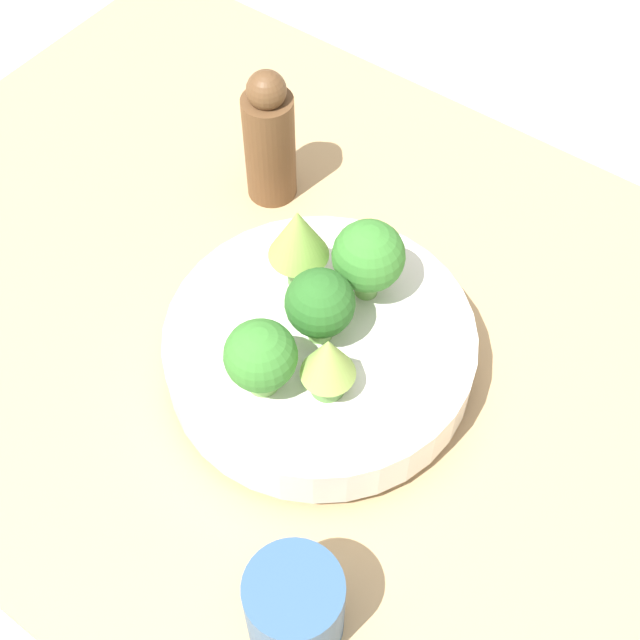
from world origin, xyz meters
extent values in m
plane|color=beige|center=(0.00, 0.00, 0.00)|extent=(6.00, 6.00, 0.00)
cube|color=tan|center=(0.00, 0.00, 0.02)|extent=(1.08, 0.69, 0.03)
cylinder|color=silver|center=(-0.01, -0.03, 0.04)|extent=(0.12, 0.12, 0.01)
cylinder|color=silver|center=(-0.01, -0.03, 0.07)|extent=(0.26, 0.26, 0.05)
cylinder|color=#6BA34C|center=(-0.01, 0.03, 0.10)|extent=(0.02, 0.02, 0.03)
sphere|color=#387A2D|center=(-0.01, 0.03, 0.14)|extent=(0.06, 0.06, 0.06)
cylinder|color=#7AB256|center=(-0.01, -0.03, 0.10)|extent=(0.02, 0.02, 0.02)
sphere|color=#286023|center=(-0.01, -0.03, 0.13)|extent=(0.06, 0.06, 0.06)
cylinder|color=#7AB256|center=(-0.02, -0.10, 0.10)|extent=(0.03, 0.03, 0.02)
sphere|color=#387A2D|center=(-0.02, -0.10, 0.13)|extent=(0.06, 0.06, 0.06)
cylinder|color=#609347|center=(-0.06, 0.00, 0.11)|extent=(0.02, 0.02, 0.04)
cone|color=#84AD47|center=(-0.06, 0.00, 0.15)|extent=(0.05, 0.05, 0.05)
cylinder|color=#609347|center=(0.02, -0.07, 0.10)|extent=(0.03, 0.03, 0.02)
cone|color=#93B751|center=(0.02, -0.07, 0.14)|extent=(0.04, 0.04, 0.04)
cylinder|color=#33567F|center=(0.10, -0.22, 0.07)|extent=(0.07, 0.07, 0.08)
cylinder|color=brown|center=(-0.18, 0.12, 0.09)|extent=(0.05, 0.05, 0.12)
sphere|color=brown|center=(-0.18, 0.12, 0.16)|extent=(0.04, 0.04, 0.04)
camera|label=1|loc=(0.24, -0.37, 0.70)|focal=50.00mm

